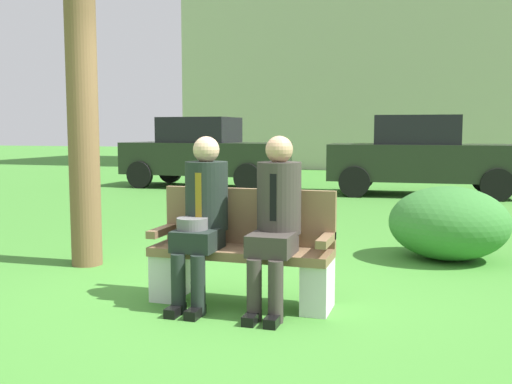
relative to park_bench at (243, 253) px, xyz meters
name	(u,v)px	position (x,y,z in m)	size (l,w,h in m)	color
ground_plane	(229,297)	(-0.16, 0.11, -0.40)	(80.00, 80.00, 0.00)	#418530
park_bench	(243,253)	(0.00, 0.00, 0.00)	(1.43, 0.44, 0.90)	brown
seated_man_left	(202,212)	(-0.30, -0.12, 0.33)	(0.34, 0.72, 1.32)	#1E2823
seated_man_right	(276,214)	(0.30, -0.12, 0.34)	(0.34, 0.72, 1.33)	#38332D
shrub_near_bench	(449,223)	(1.59, 2.13, -0.01)	(1.25, 1.14, 0.78)	#367932
parked_car_near	(204,152)	(-3.94, 8.81, 0.44)	(3.95, 1.80, 1.68)	#232D1E
parked_car_far	(422,156)	(1.13, 8.50, 0.44)	(3.97, 1.87, 1.68)	#232D1E
building_backdrop	(356,3)	(-1.84, 19.70, 6.01)	(12.20, 8.25, 12.77)	#B0B493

